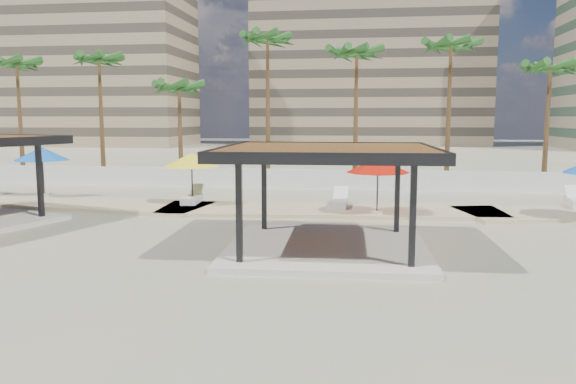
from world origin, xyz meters
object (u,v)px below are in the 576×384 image
object	(u,v)px
pavilion_central	(328,189)
umbrella_c	(378,165)
lounger_b	(340,202)
lounger_a	(192,198)

from	to	relation	value
pavilion_central	umbrella_c	world-z (taller)	pavilion_central
pavilion_central	lounger_b	size ratio (longest dim) A/B	3.11
pavilion_central	lounger_a	size ratio (longest dim) A/B	3.14
umbrella_c	lounger_b	bearing A→B (deg)	133.08
pavilion_central	lounger_b	world-z (taller)	pavilion_central
umbrella_c	lounger_a	size ratio (longest dim) A/B	1.32
pavilion_central	lounger_a	distance (m)	11.63
lounger_b	lounger_a	bearing A→B (deg)	90.13
umbrella_c	lounger_b	distance (m)	3.24
umbrella_c	lounger_b	world-z (taller)	umbrella_c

